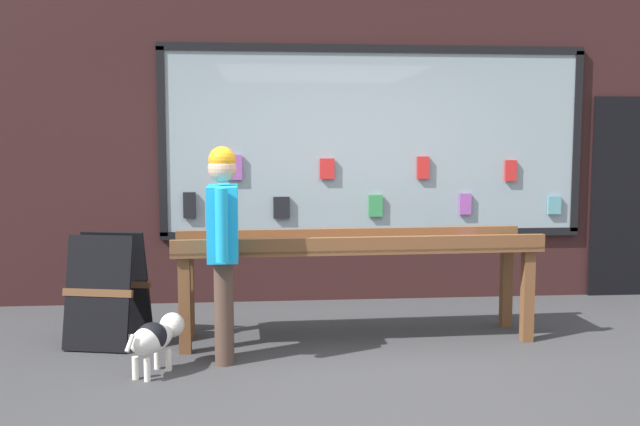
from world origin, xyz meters
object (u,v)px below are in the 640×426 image
person_browsing (223,238)px  sandwich_board_sign (108,288)px  small_dog (155,337)px  display_table_main (356,253)px

person_browsing → sandwich_board_sign: 1.22m
sandwich_board_sign → small_dog: bearing=-46.2°
person_browsing → sandwich_board_sign: size_ratio=1.79×
small_dog → sandwich_board_sign: sandwich_board_sign is taller
display_table_main → person_browsing: person_browsing is taller
display_table_main → sandwich_board_sign: bearing=177.9°
small_dog → sandwich_board_sign: (-0.48, 0.81, 0.19)m
display_table_main → person_browsing: 1.19m
display_table_main → small_dog: size_ratio=5.34×
sandwich_board_sign → display_table_main: bearing=10.9°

